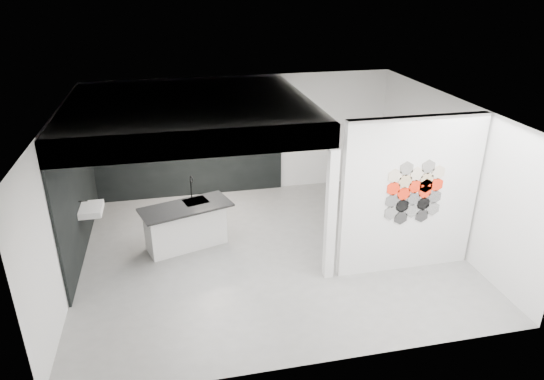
{
  "coord_description": "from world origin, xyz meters",
  "views": [
    {
      "loc": [
        -1.65,
        -7.83,
        4.84
      ],
      "look_at": [
        0.1,
        0.3,
        1.15
      ],
      "focal_mm": 32.0,
      "sensor_mm": 36.0,
      "label": 1
    }
  ],
  "objects_px": {
    "utensil_cup": "(146,145)",
    "glass_vase": "(251,137)",
    "wall_basin": "(91,209)",
    "bottle_dark": "(170,142)",
    "kitchen_island": "(186,225)",
    "glass_bowl": "(251,138)",
    "stockpot": "(152,143)",
    "kettle": "(232,138)",
    "partition_panel": "(410,196)"
  },
  "relations": [
    {
      "from": "utensil_cup",
      "to": "bottle_dark",
      "type": "bearing_deg",
      "value": 0.0
    },
    {
      "from": "kitchen_island",
      "to": "kettle",
      "type": "bearing_deg",
      "value": 44.04
    },
    {
      "from": "wall_basin",
      "to": "kettle",
      "type": "xyz_separation_m",
      "value": [
        2.95,
        2.07,
        0.56
      ]
    },
    {
      "from": "stockpot",
      "to": "kitchen_island",
      "type": "bearing_deg",
      "value": -76.04
    },
    {
      "from": "kitchen_island",
      "to": "wall_basin",
      "type": "bearing_deg",
      "value": 153.89
    },
    {
      "from": "wall_basin",
      "to": "utensil_cup",
      "type": "bearing_deg",
      "value": 64.06
    },
    {
      "from": "partition_panel",
      "to": "bottle_dark",
      "type": "height_order",
      "value": "partition_panel"
    },
    {
      "from": "stockpot",
      "to": "bottle_dark",
      "type": "bearing_deg",
      "value": 0.0
    },
    {
      "from": "glass_bowl",
      "to": "partition_panel",
      "type": "bearing_deg",
      "value": -61.77
    },
    {
      "from": "partition_panel",
      "to": "wall_basin",
      "type": "xyz_separation_m",
      "value": [
        -5.46,
        1.8,
        -0.55
      ]
    },
    {
      "from": "utensil_cup",
      "to": "glass_vase",
      "type": "bearing_deg",
      "value": 0.0
    },
    {
      "from": "kitchen_island",
      "to": "bottle_dark",
      "type": "height_order",
      "value": "bottle_dark"
    },
    {
      "from": "glass_vase",
      "to": "bottle_dark",
      "type": "bearing_deg",
      "value": 180.0
    },
    {
      "from": "stockpot",
      "to": "kettle",
      "type": "xyz_separation_m",
      "value": [
        1.83,
        0.0,
        -0.01
      ]
    },
    {
      "from": "stockpot",
      "to": "glass_vase",
      "type": "relative_size",
      "value": 1.43
    },
    {
      "from": "glass_bowl",
      "to": "utensil_cup",
      "type": "distance_m",
      "value": 2.39
    },
    {
      "from": "glass_vase",
      "to": "wall_basin",
      "type": "bearing_deg",
      "value": -148.65
    },
    {
      "from": "wall_basin",
      "to": "utensil_cup",
      "type": "height_order",
      "value": "utensil_cup"
    },
    {
      "from": "kettle",
      "to": "wall_basin",
      "type": "bearing_deg",
      "value": -146.32
    },
    {
      "from": "partition_panel",
      "to": "kitchen_island",
      "type": "height_order",
      "value": "partition_panel"
    },
    {
      "from": "stockpot",
      "to": "utensil_cup",
      "type": "height_order",
      "value": "stockpot"
    },
    {
      "from": "bottle_dark",
      "to": "glass_vase",
      "type": "bearing_deg",
      "value": 0.0
    },
    {
      "from": "wall_basin",
      "to": "bottle_dark",
      "type": "bearing_deg",
      "value": 53.59
    },
    {
      "from": "stockpot",
      "to": "glass_vase",
      "type": "height_order",
      "value": "stockpot"
    },
    {
      "from": "wall_basin",
      "to": "glass_bowl",
      "type": "relative_size",
      "value": 4.34
    },
    {
      "from": "kitchen_island",
      "to": "stockpot",
      "type": "relative_size",
      "value": 8.14
    },
    {
      "from": "utensil_cup",
      "to": "kitchen_island",
      "type": "bearing_deg",
      "value": -73.22
    },
    {
      "from": "partition_panel",
      "to": "kitchen_island",
      "type": "bearing_deg",
      "value": 157.66
    },
    {
      "from": "partition_panel",
      "to": "glass_vase",
      "type": "height_order",
      "value": "partition_panel"
    },
    {
      "from": "partition_panel",
      "to": "stockpot",
      "type": "xyz_separation_m",
      "value": [
        -4.34,
        3.87,
        0.01
      ]
    },
    {
      "from": "glass_bowl",
      "to": "bottle_dark",
      "type": "xyz_separation_m",
      "value": [
        -1.87,
        0.0,
        0.03
      ]
    },
    {
      "from": "kitchen_island",
      "to": "bottle_dark",
      "type": "xyz_separation_m",
      "value": [
        -0.18,
        2.32,
        0.94
      ]
    },
    {
      "from": "kitchen_island",
      "to": "stockpot",
      "type": "bearing_deg",
      "value": 86.34
    },
    {
      "from": "utensil_cup",
      "to": "stockpot",
      "type": "bearing_deg",
      "value": 0.0
    },
    {
      "from": "glass_vase",
      "to": "utensil_cup",
      "type": "relative_size",
      "value": 1.56
    },
    {
      "from": "partition_panel",
      "to": "bottle_dark",
      "type": "relative_size",
      "value": 17.11
    },
    {
      "from": "bottle_dark",
      "to": "utensil_cup",
      "type": "distance_m",
      "value": 0.52
    },
    {
      "from": "partition_panel",
      "to": "glass_bowl",
      "type": "relative_size",
      "value": 20.27
    },
    {
      "from": "bottle_dark",
      "to": "glass_bowl",
      "type": "bearing_deg",
      "value": 0.0
    },
    {
      "from": "kitchen_island",
      "to": "glass_bowl",
      "type": "distance_m",
      "value": 3.01
    },
    {
      "from": "wall_basin",
      "to": "kitchen_island",
      "type": "height_order",
      "value": "kitchen_island"
    },
    {
      "from": "stockpot",
      "to": "kettle",
      "type": "height_order",
      "value": "stockpot"
    },
    {
      "from": "partition_panel",
      "to": "kettle",
      "type": "xyz_separation_m",
      "value": [
        -2.51,
        3.87,
        0.01
      ]
    },
    {
      "from": "bottle_dark",
      "to": "partition_panel",
      "type": "bearing_deg",
      "value": -44.44
    },
    {
      "from": "wall_basin",
      "to": "kitchen_island",
      "type": "xyz_separation_m",
      "value": [
        1.7,
        -0.25,
        -0.39
      ]
    },
    {
      "from": "kettle",
      "to": "bottle_dark",
      "type": "distance_m",
      "value": 1.43
    },
    {
      "from": "stockpot",
      "to": "glass_bowl",
      "type": "height_order",
      "value": "stockpot"
    },
    {
      "from": "kitchen_island",
      "to": "bottle_dark",
      "type": "relative_size",
      "value": 11.18
    },
    {
      "from": "kettle",
      "to": "bottle_dark",
      "type": "height_order",
      "value": "kettle"
    },
    {
      "from": "partition_panel",
      "to": "kettle",
      "type": "relative_size",
      "value": 13.89
    }
  ]
}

